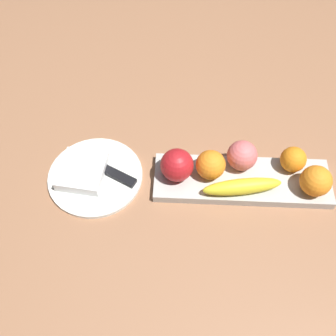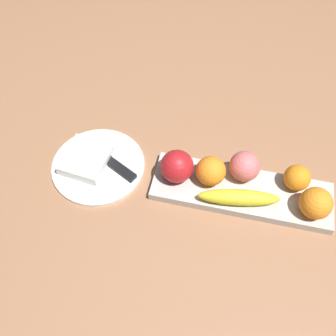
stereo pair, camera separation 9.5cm
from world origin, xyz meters
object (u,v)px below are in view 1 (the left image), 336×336
object	(u,v)px
orange_near_apple	(316,181)
folded_napkin	(82,171)
peach	(242,155)
orange_near_banana	(293,159)
dinner_plate	(95,176)
fruit_tray	(242,180)
orange_center	(211,165)
apple	(177,165)
banana	(242,187)
knife	(114,174)

from	to	relation	value
orange_near_apple	folded_napkin	world-z (taller)	orange_near_apple
peach	orange_near_banana	bearing A→B (deg)	179.12
orange_near_apple	dinner_plate	distance (m)	0.53
fruit_tray	orange_center	world-z (taller)	orange_center
fruit_tray	dinner_plate	bearing A→B (deg)	0.00
apple	orange_near_apple	size ratio (longest dim) A/B	1.09
banana	dinner_plate	size ratio (longest dim) A/B	0.80
fruit_tray	folded_napkin	size ratio (longest dim) A/B	3.70
folded_napkin	fruit_tray	bearing A→B (deg)	180.00
fruit_tray	banana	world-z (taller)	banana
orange_near_banana	dinner_plate	size ratio (longest dim) A/B	0.27
orange_center	folded_napkin	bearing A→B (deg)	1.80
banana	peach	world-z (taller)	peach
fruit_tray	orange_center	distance (m)	0.09
banana	dinner_plate	world-z (taller)	banana
apple	knife	world-z (taller)	apple
fruit_tray	knife	distance (m)	0.32
fruit_tray	orange_near_banana	size ratio (longest dim) A/B	6.84
fruit_tray	banana	distance (m)	0.05
folded_napkin	apple	bearing A→B (deg)	-179.40
orange_near_banana	peach	xyz separation A→B (m)	(0.12, -0.00, 0.01)
banana	knife	bearing A→B (deg)	-16.87
fruit_tray	knife	bearing A→B (deg)	-0.37
banana	folded_napkin	bearing A→B (deg)	-15.14
orange_center	fruit_tray	bearing A→B (deg)	173.02
fruit_tray	knife	size ratio (longest dim) A/B	2.54
fruit_tray	orange_near_banana	xyz separation A→B (m)	(-0.12, -0.04, 0.04)
apple	dinner_plate	distance (m)	0.21
apple	orange_near_banana	world-z (taller)	apple
fruit_tray	knife	world-z (taller)	fruit_tray
peach	dinner_plate	bearing A→B (deg)	6.38
dinner_plate	apple	bearing A→B (deg)	-179.32
folded_napkin	knife	distance (m)	0.08
banana	orange_center	size ratio (longest dim) A/B	2.63
peach	folded_napkin	size ratio (longest dim) A/B	0.64
orange_center	folded_napkin	distance (m)	0.32
apple	knife	distance (m)	0.16
orange_near_banana	knife	distance (m)	0.44
fruit_tray	peach	distance (m)	0.06
orange_near_banana	apple	bearing A→B (deg)	7.29
peach	apple	bearing A→B (deg)	13.57
orange_near_banana	peach	bearing A→B (deg)	-0.88
orange_near_apple	banana	bearing A→B (deg)	4.15
apple	folded_napkin	world-z (taller)	apple
orange_near_banana	dinner_plate	distance (m)	0.49
orange_near_apple	dinner_plate	bearing A→B (deg)	-2.75
dinner_plate	peach	bearing A→B (deg)	-173.62
peach	orange_center	bearing A→B (deg)	21.68
banana	orange_near_banana	size ratio (longest dim) A/B	3.01
knife	fruit_tray	bearing A→B (deg)	-153.18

